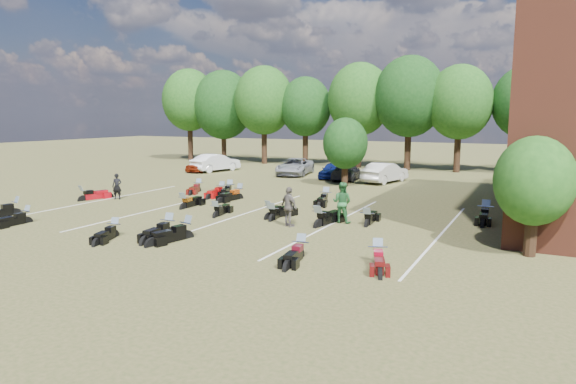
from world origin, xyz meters
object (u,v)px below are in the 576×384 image
Objects in this scene: motorcycle_0 at (16,215)px; person_black at (117,186)px; person_grey at (289,207)px; motorcycle_7 at (83,201)px; car_0 at (201,165)px; motorcycle_14 at (199,192)px; person_green at (342,202)px; motorcycle_3 at (187,238)px; car_4 at (333,170)px.

person_black is at bearing 95.80° from motorcycle_0.
motorcycle_7 is at bearing 22.84° from person_grey.
motorcycle_14 is (7.20, -10.22, -0.65)m from car_0.
person_green reaches higher than car_0.
person_black reaches higher than motorcycle_3.
person_black is 0.66× the size of motorcycle_0.
person_grey is (12.86, -2.31, 0.13)m from person_black.
person_green is 0.85× the size of motorcycle_7.
motorcycle_7 is at bearing -122.01° from car_4.
car_4 is 12.15m from motorcycle_14.
person_green reaches higher than person_black.
motorcycle_7 is at bearing -160.43° from person_black.
person_green is (6.78, -16.06, 0.32)m from car_4.
motorcycle_0 is at bearing -115.60° from car_4.
car_4 is 1.99× the size of person_green.
motorcycle_0 is 1.03× the size of motorcycle_7.
person_green is at bearing -70.40° from car_4.
motorcycle_7 is (-16.12, -0.98, -0.98)m from person_green.
motorcycle_0 is 1.00× the size of motorcycle_3.
motorcycle_0 is at bearing 109.28° from motorcycle_7.
car_0 is at bearing -64.42° from motorcycle_7.
car_4 reaches higher than car_0.
person_green is (14.70, -0.38, 0.19)m from person_black.
person_grey is 0.80× the size of motorcycle_7.
car_0 is 1.60× the size of motorcycle_3.
person_green is 2.67m from person_grey.
motorcycle_0 is (-8.94, -21.76, -0.66)m from car_4.
motorcycle_14 is at bearing -23.17° from person_green.
motorcycle_3 is (14.74, -21.33, -0.65)m from car_0.
motorcycle_3 is 12.47m from motorcycle_7.
motorcycle_0 is at bearing -87.52° from car_0.
person_green is 0.82× the size of motorcycle_0.
car_4 reaches higher than motorcycle_7.
person_green is 16.74m from motorcycle_0.
motorcycle_3 is at bearing -73.71° from motorcycle_14.
person_green reaches higher than person_grey.
motorcycle_3 is at bearing -87.76° from car_4.
motorcycle_14 is (-10.36, 7.15, -0.93)m from person_grey.
motorcycle_0 reaches higher than motorcycle_7.
person_grey reaches higher than car_4.
motorcycle_14 is at bearing -119.85° from car_4.
person_green is at bearing 65.01° from motorcycle_3.
car_4 is at bearing 38.92° from person_black.
person_green is at bearing -41.06° from motorcycle_14.
person_grey is 14.34m from motorcycle_7.
motorcycle_7 is at bearing 170.24° from motorcycle_3.
person_green is at bearing -25.75° from person_black.
motorcycle_0 is 11.05m from motorcycle_3.
person_grey is at bearing 67.94° from motorcycle_3.
person_black is at bearing -80.10° from car_0.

